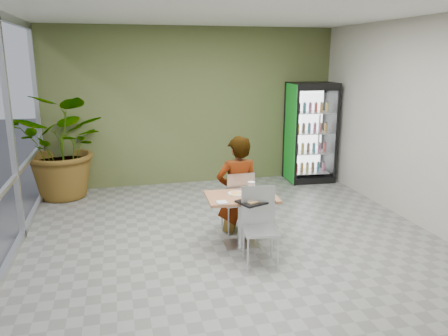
# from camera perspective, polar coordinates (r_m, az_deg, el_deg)

# --- Properties ---
(ground) EXTENTS (7.00, 7.00, 0.00)m
(ground) POSITION_cam_1_polar(r_m,az_deg,el_deg) (6.18, 1.99, -10.55)
(ground) COLOR gray
(ground) RESTS_ON ground
(room_envelope) EXTENTS (6.00, 7.00, 3.20)m
(room_envelope) POSITION_cam_1_polar(r_m,az_deg,el_deg) (5.70, 2.13, 4.22)
(room_envelope) COLOR #B9B3A7
(room_envelope) RESTS_ON ground
(dining_table) EXTENTS (0.99, 0.72, 0.75)m
(dining_table) POSITION_cam_1_polar(r_m,az_deg,el_deg) (6.07, 2.28, -5.56)
(dining_table) COLOR #9E6D44
(dining_table) RESTS_ON ground
(chair_far) EXTENTS (0.44, 0.44, 0.95)m
(chair_far) POSITION_cam_1_polar(r_m,az_deg,el_deg) (6.56, 1.92, -3.84)
(chair_far) COLOR #BBBDC0
(chair_far) RESTS_ON ground
(chair_near) EXTENTS (0.50, 0.50, 0.99)m
(chair_near) POSITION_cam_1_polar(r_m,az_deg,el_deg) (5.64, 4.62, -6.68)
(chair_near) COLOR #BBBDC0
(chair_near) RESTS_ON ground
(seated_woman) EXTENTS (0.68, 0.45, 1.78)m
(seated_woman) POSITION_cam_1_polar(r_m,az_deg,el_deg) (6.59, 1.77, -3.42)
(seated_woman) COLOR black
(seated_woman) RESTS_ON ground
(pizza_plate) EXTENTS (0.33, 0.25, 0.03)m
(pizza_plate) POSITION_cam_1_polar(r_m,az_deg,el_deg) (6.07, 1.66, -3.25)
(pizza_plate) COLOR silver
(pizza_plate) RESTS_ON dining_table
(soda_cup) EXTENTS (0.10, 0.10, 0.18)m
(soda_cup) POSITION_cam_1_polar(r_m,az_deg,el_deg) (6.05, 3.60, -2.66)
(soda_cup) COLOR silver
(soda_cup) RESTS_ON dining_table
(napkin_stack) EXTENTS (0.14, 0.14, 0.02)m
(napkin_stack) POSITION_cam_1_polar(r_m,az_deg,el_deg) (5.70, -0.27, -4.51)
(napkin_stack) COLOR silver
(napkin_stack) RESTS_ON dining_table
(cafeteria_tray) EXTENTS (0.52, 0.45, 0.02)m
(cafeteria_tray) POSITION_cam_1_polar(r_m,az_deg,el_deg) (5.74, 4.06, -4.37)
(cafeteria_tray) COLOR black
(cafeteria_tray) RESTS_ON dining_table
(beverage_fridge) EXTENTS (1.00, 0.80, 2.09)m
(beverage_fridge) POSITION_cam_1_polar(r_m,az_deg,el_deg) (9.47, 11.25, 4.58)
(beverage_fridge) COLOR black
(beverage_fridge) RESTS_ON ground
(potted_plant) EXTENTS (2.24, 2.12, 1.97)m
(potted_plant) POSITION_cam_1_polar(r_m,az_deg,el_deg) (8.65, -20.06, 2.70)
(potted_plant) COLOR #255D27
(potted_plant) RESTS_ON ground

